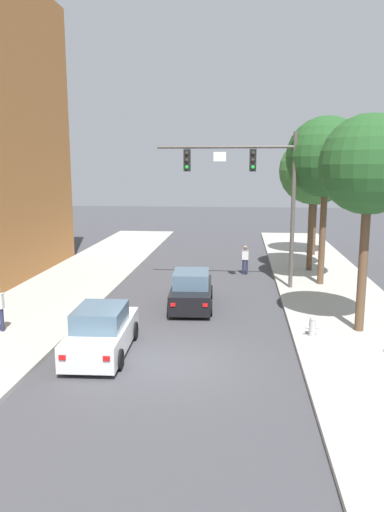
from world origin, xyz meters
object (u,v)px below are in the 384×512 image
fire_hydrant (312,326)px  street_tree_farthest (316,175)px  car_lead_black (191,291)px  street_tree_second (326,158)px  traffic_signal_mast (254,181)px  street_tree_third (313,171)px  pedestrian_crossing_road (245,258)px  car_following_white (102,332)px  street_tree_nearest (369,166)px

fire_hydrant → street_tree_farthest: street_tree_farthest is taller
car_lead_black → street_tree_second: bearing=34.8°
traffic_signal_mast → street_tree_third: size_ratio=0.99×
traffic_signal_mast → pedestrian_crossing_road: traffic_signal_mast is taller
traffic_signal_mast → street_tree_third: bearing=51.8°
car_following_white → fire_hydrant: car_following_white is taller
pedestrian_crossing_road → street_tree_nearest: bearing=-67.3°
traffic_signal_mast → street_tree_farthest: (4.29, 9.36, 0.15)m
street_tree_second → car_following_white: bearing=-130.7°
pedestrian_crossing_road → street_tree_second: 7.18m
traffic_signal_mast → street_tree_second: bearing=14.7°
fire_hydrant → street_tree_farthest: 17.35m
traffic_signal_mast → street_tree_farthest: size_ratio=1.02×
car_lead_black → street_tree_nearest: size_ratio=0.56×
car_lead_black → fire_hydrant: size_ratio=6.00×
fire_hydrant → street_tree_nearest: bearing=24.0°
fire_hydrant → street_tree_second: street_tree_second is taller
street_tree_nearest → street_tree_third: 10.58m
fire_hydrant → street_tree_third: 12.61m
traffic_signal_mast → street_tree_farthest: 10.30m
street_tree_third → traffic_signal_mast: bearing=-128.2°
car_following_white → car_lead_black: bearing=67.3°
traffic_signal_mast → street_tree_third: street_tree_third is taller
street_tree_second → street_tree_third: size_ratio=1.10×
street_tree_nearest → street_tree_third: (-0.38, 10.57, -0.27)m
car_following_white → street_tree_second: size_ratio=0.52×
car_lead_black → street_tree_third: street_tree_third is taller
street_tree_nearest → street_tree_second: 7.22m
car_following_white → street_tree_farthest: street_tree_farthest is taller
car_lead_black → street_tree_third: 11.00m
car_lead_black → street_tree_second: 9.46m
traffic_signal_mast → street_tree_nearest: street_tree_nearest is taller
traffic_signal_mast → street_tree_nearest: (3.74, -6.29, 0.72)m
traffic_signal_mast → car_following_white: bearing=-119.3°
pedestrian_crossing_road → street_tree_third: bearing=13.0°
street_tree_second → street_tree_nearest: bearing=-87.9°
car_lead_black → street_tree_farthest: size_ratio=0.59×
traffic_signal_mast → street_tree_nearest: 7.36m
street_tree_third → car_following_white: bearing=-122.4°
pedestrian_crossing_road → street_tree_second: (3.80, -2.51, 5.55)m
traffic_signal_mast → car_lead_black: traffic_signal_mast is taller
street_tree_second → traffic_signal_mast: bearing=-165.3°
car_lead_black → street_tree_farthest: street_tree_farthest is taller
street_tree_nearest → street_tree_second: (-0.26, 7.21, 0.40)m
traffic_signal_mast → car_following_white: size_ratio=1.74×
car_lead_black → street_tree_nearest: street_tree_nearest is taller
traffic_signal_mast → pedestrian_crossing_road: size_ratio=4.57×
traffic_signal_mast → car_lead_black: 6.33m
car_lead_black → street_tree_third: size_ratio=0.57×
car_following_white → street_tree_farthest: bearing=63.0°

